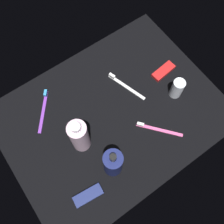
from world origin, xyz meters
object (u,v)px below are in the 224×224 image
Objects in this scene: toothbrush_white at (124,85)px; toothbrush_pink at (157,129)px; bodywash_bottle at (79,136)px; deodorant_stick at (177,88)px; toothbrush_purple at (44,108)px; lotion_bottle at (113,163)px; snack_bar_red at (163,71)px; snack_bar_navy at (88,195)px.

toothbrush_white and toothbrush_pink have the same top height.
deodorant_stick is at bearing -5.89° from bodywash_bottle.
bodywash_bottle is at bearing -76.59° from toothbrush_purple.
lotion_bottle is 45.51cm from snack_bar_red.
toothbrush_purple is (-46.63, 24.70, -3.94)cm from deodorant_stick.
lotion_bottle is at bearing -159.65° from snack_bar_red.
toothbrush_pink is 25.68cm from snack_bar_red.
lotion_bottle reaches higher than toothbrush_pink.
bodywash_bottle is 1.88× the size of snack_bar_red.
snack_bar_navy is (-12.71, -3.08, -6.98)cm from lotion_bottle.
bodywash_bottle is 20.79cm from snack_bar_navy.
lotion_bottle reaches higher than deodorant_stick.
bodywash_bottle is 30.33cm from toothbrush_white.
bodywash_bottle is 1.11× the size of toothbrush_white.
lotion_bottle is 1.23× the size of toothbrush_pink.
snack_bar_red is 57.79cm from snack_bar_navy.
deodorant_stick is 52.91cm from toothbrush_purple.
toothbrush_purple is 1.02× the size of toothbrush_pink.
bodywash_bottle reaches higher than deodorant_stick.
deodorant_stick is at bearing -27.92° from toothbrush_purple.
toothbrush_white is 1.21× the size of toothbrush_pink.
toothbrush_white is at bearing -17.44° from toothbrush_purple.
snack_bar_navy is at bearing -95.57° from toothbrush_purple.
toothbrush_white is 45.08cm from snack_bar_navy.
deodorant_stick is 0.63× the size of toothbrush_pink.
snack_bar_navy is (-34.65, -5.16, 0.14)cm from toothbrush_pink.
snack_bar_red is (44.41, 6.09, -8.19)cm from bodywash_bottle.
lotion_bottle is 34.29cm from toothbrush_white.
bodywash_bottle is (-4.19, 14.03, 1.21)cm from lotion_bottle.
lotion_bottle is at bearing -73.37° from bodywash_bottle.
deodorant_stick reaches higher than toothbrush_purple.
lotion_bottle is 14.69cm from bodywash_bottle.
deodorant_stick is 20.94cm from toothbrush_white.
snack_bar_navy is at bearing -165.72° from deodorant_stick.
toothbrush_purple and toothbrush_pink have the same top height.
bodywash_bottle reaches higher than snack_bar_red.
toothbrush_purple is (-32.14, 10.10, 0.00)cm from toothbrush_white.
lotion_bottle is 1.02× the size of toothbrush_white.
lotion_bottle reaches higher than toothbrush_white.
toothbrush_white is at bearing 159.97° from snack_bar_red.
toothbrush_purple is 44.79cm from toothbrush_pink.
snack_bar_navy is (-8.52, -17.10, -8.19)cm from bodywash_bottle.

